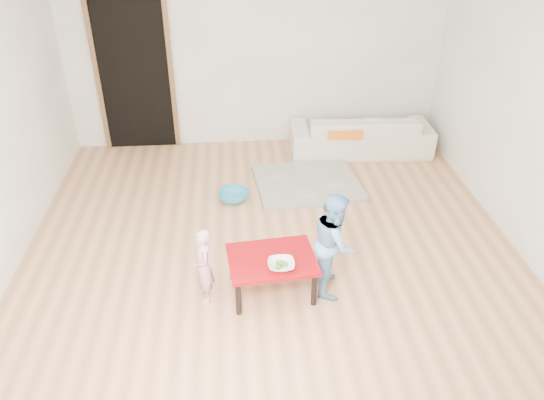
{
  "coord_description": "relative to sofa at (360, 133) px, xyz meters",
  "views": [
    {
      "loc": [
        -0.34,
        -4.44,
        3.27
      ],
      "look_at": [
        0.0,
        -0.2,
        0.65
      ],
      "focal_mm": 35.0,
      "sensor_mm": 36.0,
      "label": 1
    }
  ],
  "objects": [
    {
      "name": "doorway",
      "position": [
        -2.99,
        0.43,
        0.75
      ],
      "size": [
        1.02,
        0.08,
        2.11
      ],
      "primitive_type": null,
      "color": "brown",
      "rests_on": "back_wall"
    },
    {
      "name": "floor",
      "position": [
        -1.39,
        -2.05,
        -0.28
      ],
      "size": [
        5.0,
        5.0,
        0.01
      ],
      "primitive_type": "cube",
      "color": "#AD7A4A",
      "rests_on": "ground"
    },
    {
      "name": "cushion",
      "position": [
        -0.28,
        -0.19,
        0.15
      ],
      "size": [
        0.49,
        0.44,
        0.12
      ],
      "primitive_type": "cube",
      "rotation": [
        0.0,
        0.0,
        -0.1
      ],
      "color": "orange",
      "rests_on": "sofa"
    },
    {
      "name": "right_wall",
      "position": [
        1.11,
        -2.05,
        1.02
      ],
      "size": [
        0.02,
        5.0,
        2.6
      ],
      "primitive_type": "cube",
      "color": "white",
      "rests_on": "floor"
    },
    {
      "name": "basin",
      "position": [
        -1.76,
        -1.16,
        -0.22
      ],
      "size": [
        0.36,
        0.36,
        0.11
      ],
      "primitive_type": "imported",
      "color": "teal",
      "rests_on": "floor"
    },
    {
      "name": "sofa",
      "position": [
        0.0,
        0.0,
        0.0
      ],
      "size": [
        1.9,
        0.79,
        0.55
      ],
      "primitive_type": "imported",
      "rotation": [
        0.0,
        0.0,
        3.11
      ],
      "color": "beige",
      "rests_on": "floor"
    },
    {
      "name": "red_table",
      "position": [
        -1.43,
        -2.79,
        -0.08
      ],
      "size": [
        0.82,
        0.65,
        0.38
      ],
      "primitive_type": null,
      "rotation": [
        0.0,
        0.0,
        0.1
      ],
      "color": "#93080D",
      "rests_on": "floor"
    },
    {
      "name": "child_pink",
      "position": [
        -2.04,
        -2.83,
        0.09
      ],
      "size": [
        0.24,
        0.3,
        0.73
      ],
      "primitive_type": "imported",
      "rotation": [
        0.0,
        0.0,
        -1.31
      ],
      "color": "pink",
      "rests_on": "floor"
    },
    {
      "name": "blanket",
      "position": [
        -0.84,
        -0.88,
        -0.24
      ],
      "size": [
        1.33,
        1.15,
        0.06
      ],
      "primitive_type": null,
      "rotation": [
        0.0,
        0.0,
        0.1
      ],
      "color": "#A19C8E",
      "rests_on": "floor"
    },
    {
      "name": "bowl",
      "position": [
        -1.36,
        -2.93,
        0.14
      ],
      "size": [
        0.23,
        0.23,
        0.06
      ],
      "primitive_type": "imported",
      "color": "white",
      "rests_on": "red_table"
    },
    {
      "name": "broccoli",
      "position": [
        -1.36,
        -2.93,
        0.14
      ],
      "size": [
        0.12,
        0.12,
        0.06
      ],
      "primitive_type": null,
      "color": "#2D5919",
      "rests_on": "red_table"
    },
    {
      "name": "child_blue",
      "position": [
        -0.87,
        -2.76,
        0.22
      ],
      "size": [
        0.45,
        0.53,
        0.98
      ],
      "primitive_type": "imported",
      "rotation": [
        0.0,
        0.0,
        1.4
      ],
      "color": "#62B6E4",
      "rests_on": "floor"
    },
    {
      "name": "back_wall",
      "position": [
        -1.39,
        0.45,
        1.02
      ],
      "size": [
        5.0,
        0.02,
        2.6
      ],
      "primitive_type": "cube",
      "color": "white",
      "rests_on": "floor"
    }
  ]
}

